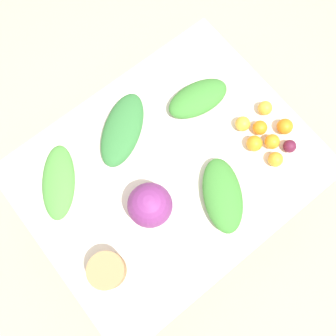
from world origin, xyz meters
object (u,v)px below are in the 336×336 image
object	(u,v)px
beet_root	(290,146)
orange_0	(276,159)
orange_5	(260,128)
orange_6	(265,108)
paper_bag	(107,270)
orange_3	(285,126)
greens_bunch_scallion	(198,98)
greens_bunch_beet_tops	(59,182)
greens_bunch_kale	(223,195)
orange_1	(243,124)
greens_bunch_dandelion	(122,129)
cabbage_purple	(150,205)
orange_2	(254,143)
orange_4	(272,142)

from	to	relation	value
beet_root	orange_0	distance (m)	0.09
orange_5	orange_6	world-z (taller)	same
paper_bag	orange_5	xyz separation A→B (m)	(-0.89, -0.07, -0.02)
paper_bag	orange_3	xyz separation A→B (m)	(-0.98, -0.01, -0.01)
greens_bunch_scallion	greens_bunch_beet_tops	xyz separation A→B (m)	(0.71, -0.08, -0.01)
greens_bunch_kale	orange_1	distance (m)	0.34
orange_1	orange_0	bearing A→B (deg)	90.34
paper_bag	orange_5	world-z (taller)	paper_bag
greens_bunch_dandelion	orange_1	xyz separation A→B (m)	(-0.44, 0.31, -0.00)
cabbage_purple	orange_2	world-z (taller)	cabbage_purple
greens_bunch_dandelion	cabbage_purple	bearing A→B (deg)	71.61
greens_bunch_beet_tops	orange_2	world-z (taller)	orange_2
greens_bunch_kale	orange_5	bearing A→B (deg)	-159.01
orange_2	orange_3	bearing A→B (deg)	170.99
orange_3	greens_bunch_beet_tops	bearing A→B (deg)	-24.34
greens_bunch_kale	orange_2	bearing A→B (deg)	-161.48
greens_bunch_kale	orange_2	size ratio (longest dim) A/B	4.59
paper_bag	orange_0	distance (m)	0.85
greens_bunch_scallion	orange_4	xyz separation A→B (m)	(-0.12, 0.36, -0.01)
paper_bag	orange_2	bearing A→B (deg)	-177.79
paper_bag	orange_4	size ratio (longest dim) A/B	2.24
greens_bunch_dandelion	orange_0	size ratio (longest dim) A/B	5.44
greens_bunch_kale	greens_bunch_beet_tops	xyz separation A→B (m)	(0.51, -0.48, -0.01)
orange_6	greens_bunch_beet_tops	bearing A→B (deg)	-17.98
orange_0	greens_bunch_scallion	bearing A→B (deg)	-79.41
beet_root	orange_2	xyz separation A→B (m)	(0.12, -0.11, 0.01)
cabbage_purple	orange_5	xyz separation A→B (m)	(-0.60, 0.02, -0.06)
greens_bunch_dandelion	greens_bunch_kale	distance (m)	0.52
cabbage_purple	greens_bunch_dandelion	xyz separation A→B (m)	(-0.12, -0.35, -0.06)
orange_5	orange_0	bearing A→B (deg)	72.83
cabbage_purple	paper_bag	bearing A→B (deg)	17.67
greens_bunch_beet_tops	orange_0	bearing A→B (deg)	147.45
greens_bunch_dandelion	orange_6	xyz separation A→B (m)	(-0.57, 0.32, -0.00)
greens_bunch_dandelion	orange_3	world-z (taller)	greens_bunch_dandelion
beet_root	orange_4	world-z (taller)	orange_4
orange_0	orange_1	xyz separation A→B (m)	(0.00, -0.21, 0.00)
cabbage_purple	orange_2	distance (m)	0.54
greens_bunch_scallion	greens_bunch_dandelion	world-z (taller)	greens_bunch_scallion
beet_root	greens_bunch_dandelion	bearing A→B (deg)	-44.52
beet_root	orange_0	world-z (taller)	orange_0
orange_0	orange_2	xyz separation A→B (m)	(0.02, -0.11, 0.00)
orange_3	paper_bag	bearing A→B (deg)	0.37
greens_bunch_beet_tops	orange_6	size ratio (longest dim) A/B	5.08
greens_bunch_dandelion	orange_1	world-z (taller)	greens_bunch_dandelion
greens_bunch_dandelion	orange_2	bearing A→B (deg)	134.93
cabbage_purple	greens_bunch_scallion	xyz separation A→B (m)	(-0.47, -0.26, -0.05)
orange_0	cabbage_purple	bearing A→B (deg)	-17.30
greens_bunch_dandelion	orange_2	world-z (taller)	greens_bunch_dandelion
cabbage_purple	greens_bunch_scallion	distance (m)	0.54
greens_bunch_beet_tops	orange_3	bearing A→B (deg)	155.66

